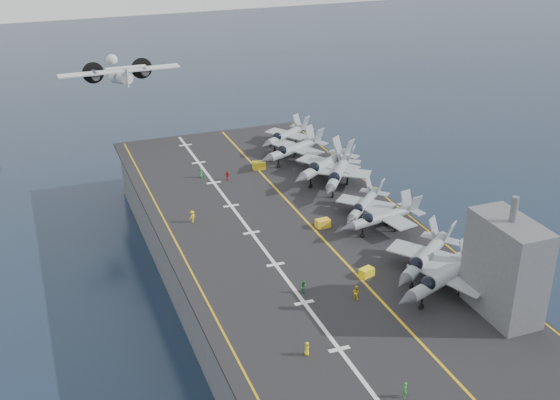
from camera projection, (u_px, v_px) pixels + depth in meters
name	position (u px, v px, depth m)	size (l,w,h in m)	color
ground	(289.00, 286.00, 108.68)	(500.00, 500.00, 0.00)	#142135
hull	(289.00, 258.00, 106.61)	(36.00, 90.00, 10.00)	#56595E
flight_deck	(290.00, 227.00, 104.46)	(38.00, 92.00, 0.40)	black
foul_line	(308.00, 223.00, 105.34)	(0.35, 90.00, 0.02)	gold
landing_centerline	(251.00, 233.00, 102.42)	(0.50, 90.00, 0.02)	silver
deck_edge_port	(178.00, 245.00, 98.85)	(0.25, 90.00, 0.02)	gold
deck_edge_stbd	(399.00, 207.00, 110.36)	(0.25, 90.00, 0.02)	gold
island_superstructure	(507.00, 256.00, 80.61)	(5.00, 10.00, 15.00)	#56595E
fighter_jet_1	(445.00, 277.00, 85.76)	(18.40, 15.38, 5.45)	#9AA4AB
fighter_jet_2	(426.00, 256.00, 90.63)	(18.72, 17.73, 5.42)	#949AA3
fighter_jet_3	(384.00, 216.00, 102.03)	(15.41, 11.74, 4.83)	#8F979F
fighter_jet_4	(364.00, 203.00, 106.35)	(15.56, 15.42, 4.56)	#9BA3AC
fighter_jet_5	(338.00, 172.00, 116.61)	(17.65, 18.77, 5.43)	gray
fighter_jet_6	(325.00, 164.00, 119.78)	(19.67, 18.21, 5.68)	#8E949E
fighter_jet_7	(294.00, 148.00, 127.40)	(18.09, 15.73, 5.28)	#939CA3
fighter_jet_8	(287.00, 134.00, 134.88)	(16.96, 15.71, 4.90)	#A1A8B2
tow_cart_a	(367.00, 272.00, 90.99)	(2.14, 1.73, 1.11)	yellow
tow_cart_b	(323.00, 223.00, 103.91)	(2.12, 1.43, 1.23)	gold
tow_cart_c	(259.00, 165.00, 124.93)	(2.44, 1.79, 1.35)	gold
crew_0	(307.00, 349.00, 75.68)	(0.96, 1.15, 1.64)	yellow
crew_2	(304.00, 287.00, 87.27)	(0.79, 1.07, 1.66)	#227C31
crew_3	(192.00, 217.00, 105.27)	(1.34, 1.21, 1.86)	yellow
crew_4	(227.00, 175.00, 120.23)	(1.21, 1.15, 1.68)	red
crew_5	(201.00, 173.00, 121.30)	(1.08, 1.19, 1.65)	#268C33
crew_6	(405.00, 390.00, 69.43)	(0.92, 1.18, 1.76)	green
crew_7	(356.00, 292.00, 85.89)	(1.17, 1.32, 1.84)	yellow
transport_plane	(121.00, 78.00, 138.66)	(24.14, 16.81, 5.60)	silver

